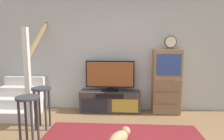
{
  "coord_description": "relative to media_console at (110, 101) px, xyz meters",
  "views": [
    {
      "loc": [
        0.01,
        -2.09,
        1.53
      ],
      "look_at": [
        -0.24,
        1.91,
        0.98
      ],
      "focal_mm": 32.05,
      "sensor_mm": 36.0,
      "label": 1
    }
  ],
  "objects": [
    {
      "name": "media_console",
      "position": [
        0.0,
        0.0,
        0.0
      ],
      "size": [
        1.32,
        0.38,
        0.47
      ],
      "color": "#423833",
      "rests_on": "ground_plane"
    },
    {
      "name": "back_wall",
      "position": [
        0.3,
        0.27,
        1.12
      ],
      "size": [
        6.4,
        0.12,
        2.7
      ],
      "primitive_type": "cube",
      "color": "#B2B7B2",
      "rests_on": "ground_plane"
    },
    {
      "name": "dog",
      "position": [
        0.25,
        -1.47,
        -0.12
      ],
      "size": [
        0.4,
        0.49,
        0.23
      ],
      "color": "tan",
      "rests_on": "ground_plane"
    },
    {
      "name": "side_cabinet",
      "position": [
        1.22,
        0.01,
        0.46
      ],
      "size": [
        0.58,
        0.38,
        1.39
      ],
      "color": "#93704C",
      "rests_on": "ground_plane"
    },
    {
      "name": "staircase",
      "position": [
        -1.94,
        0.01,
        0.14
      ],
      "size": [
        1.0,
        1.36,
        2.2
      ],
      "color": "silver",
      "rests_on": "ground_plane"
    },
    {
      "name": "bar_stool_near",
      "position": [
        -1.1,
        -1.53,
        0.32
      ],
      "size": [
        0.34,
        0.34,
        0.75
      ],
      "color": "#333338",
      "rests_on": "ground_plane"
    },
    {
      "name": "bar_stool_far",
      "position": [
        -1.14,
        -0.94,
        0.32
      ],
      "size": [
        0.34,
        0.34,
        0.75
      ],
      "color": "#333338",
      "rests_on": "ground_plane"
    },
    {
      "name": "desk_clock",
      "position": [
        1.27,
        -0.0,
        1.3
      ],
      "size": [
        0.25,
        0.08,
        0.28
      ],
      "color": "#4C3823",
      "rests_on": "side_cabinet"
    },
    {
      "name": "television",
      "position": [
        -0.0,
        0.02,
        0.59
      ],
      "size": [
        1.06,
        0.22,
        0.67
      ],
      "color": "black",
      "rests_on": "media_console"
    }
  ]
}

